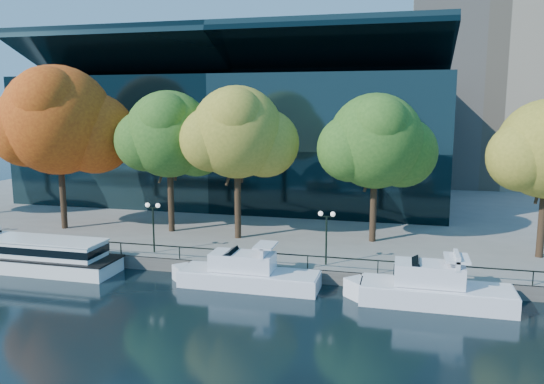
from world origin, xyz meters
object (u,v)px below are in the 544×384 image
(cruiser_far, at_px, (429,288))
(tree_4, at_px, (377,143))
(lamp_2, at_px, (326,225))
(tree_2, at_px, (170,136))
(tree_3, at_px, (239,134))
(tour_boat, at_px, (24,253))
(tree_1, at_px, (60,123))
(lamp_1, at_px, (153,216))
(cruiser_near, at_px, (243,273))

(cruiser_far, bearing_deg, tree_4, 109.61)
(cruiser_far, xyz_separation_m, lamp_2, (-7.20, 3.74, 2.87))
(tree_2, xyz_separation_m, tree_3, (6.84, -0.94, 0.30))
(tour_boat, bearing_deg, tree_1, 106.63)
(tour_boat, xyz_separation_m, lamp_2, (23.18, 3.66, 2.68))
(cruiser_far, bearing_deg, lamp_1, 169.96)
(lamp_1, bearing_deg, tour_boat, -158.46)
(tree_4, bearing_deg, lamp_2, -111.49)
(cruiser_near, distance_m, tree_3, 13.62)
(cruiser_far, bearing_deg, tour_boat, 179.85)
(tree_3, relative_size, lamp_2, 3.33)
(tree_2, bearing_deg, cruiser_far, -25.46)
(tree_4, bearing_deg, tour_boat, -156.38)
(cruiser_near, xyz_separation_m, lamp_2, (5.37, 3.35, 2.99))
(tree_1, height_order, lamp_2, tree_1)
(tree_1, relative_size, lamp_1, 3.83)
(tree_2, bearing_deg, tree_3, -7.81)
(tour_boat, height_order, tree_4, tree_4)
(tour_boat, relative_size, tree_4, 1.26)
(tour_boat, distance_m, tree_4, 29.82)
(cruiser_near, bearing_deg, lamp_1, 158.58)
(tree_1, bearing_deg, lamp_2, -12.26)
(tree_2, xyz_separation_m, lamp_2, (15.48, -7.06, -5.93))
(cruiser_far, relative_size, tree_1, 0.70)
(tree_1, bearing_deg, lamp_1, -25.08)
(cruiser_far, xyz_separation_m, tree_2, (-22.68, 10.80, 8.80))
(tree_4, relative_size, lamp_2, 3.16)
(tour_boat, height_order, lamp_2, lamp_2)
(cruiser_far, height_order, lamp_2, lamp_2)
(cruiser_near, height_order, tree_2, tree_2)
(cruiser_far, bearing_deg, tree_3, 148.09)
(cruiser_near, bearing_deg, tree_3, 109.05)
(tree_2, bearing_deg, tree_4, 2.34)
(tour_boat, relative_size, lamp_1, 3.99)
(tree_1, distance_m, tree_4, 29.16)
(cruiser_far, relative_size, lamp_2, 2.66)
(tree_2, distance_m, tree_3, 6.91)
(tour_boat, bearing_deg, tree_3, 33.94)
(lamp_1, bearing_deg, tree_3, 49.32)
(tour_boat, height_order, cruiser_far, cruiser_far)
(tour_boat, xyz_separation_m, cruiser_far, (30.38, -0.08, -0.18))
(cruiser_far, bearing_deg, lamp_2, 152.55)
(tree_3, bearing_deg, tree_4, 8.24)
(cruiser_near, height_order, tree_1, tree_1)
(cruiser_far, distance_m, tree_4, 14.88)
(tree_2, bearing_deg, tour_boat, -125.67)
(tour_boat, bearing_deg, lamp_1, 21.54)
(tree_1, relative_size, tree_2, 1.18)
(cruiser_far, bearing_deg, cruiser_near, 178.22)
(tree_1, bearing_deg, tree_3, 1.60)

